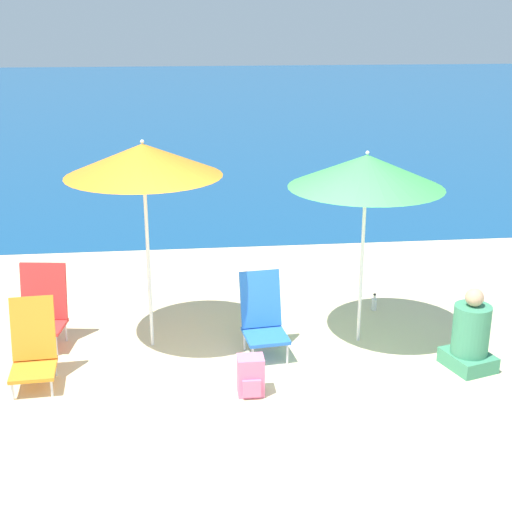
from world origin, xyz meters
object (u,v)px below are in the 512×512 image
(person_seated_near, at_px, (470,337))
(beach_chair_orange, at_px, (33,347))
(beach_umbrella_green, at_px, (366,171))
(backpack_pink, at_px, (251,376))
(beach_chair_red, at_px, (42,306))
(beach_chair_blue, at_px, (263,316))
(beach_umbrella_orange, at_px, (143,160))
(water_bottle, at_px, (374,304))

(person_seated_near, bearing_deg, beach_chair_orange, 160.60)
(beach_umbrella_green, xyz_separation_m, backpack_pink, (-1.29, -1.03, -1.70))
(beach_chair_red, height_order, person_seated_near, beach_chair_red)
(beach_chair_red, bearing_deg, beach_chair_orange, -78.49)
(beach_umbrella_green, xyz_separation_m, beach_chair_blue, (-1.08, -0.16, -1.48))
(beach_umbrella_orange, xyz_separation_m, person_seated_near, (3.20, -0.87, -1.69))
(beach_umbrella_green, height_order, beach_chair_red, beach_umbrella_green)
(beach_umbrella_green, relative_size, beach_chair_orange, 2.55)
(beach_chair_red, relative_size, backpack_pink, 2.31)
(person_seated_near, bearing_deg, beach_chair_blue, 147.03)
(beach_umbrella_orange, xyz_separation_m, beach_chair_orange, (-1.10, -0.69, -1.66))
(beach_chair_blue, distance_m, backpack_pink, 0.93)
(beach_chair_orange, distance_m, backpack_pink, 2.12)
(beach_umbrella_orange, relative_size, backpack_pink, 5.83)
(beach_chair_blue, bearing_deg, beach_umbrella_orange, 159.48)
(beach_umbrella_orange, relative_size, person_seated_near, 2.61)
(beach_umbrella_orange, bearing_deg, backpack_pink, -50.71)
(person_seated_near, xyz_separation_m, water_bottle, (-0.55, 1.54, -0.26))
(backpack_pink, bearing_deg, beach_chair_red, 147.66)
(beach_umbrella_orange, bearing_deg, beach_chair_orange, -148.02)
(beach_umbrella_orange, bearing_deg, beach_chair_red, 171.54)
(beach_umbrella_orange, distance_m, beach_umbrella_green, 2.25)
(water_bottle, bearing_deg, person_seated_near, -70.21)
(beach_umbrella_green, bearing_deg, water_bottle, 63.68)
(beach_umbrella_green, distance_m, backpack_pink, 2.37)
(beach_chair_orange, relative_size, water_bottle, 3.87)
(beach_chair_blue, xyz_separation_m, person_seated_near, (2.03, -0.58, -0.07))
(beach_umbrella_green, distance_m, beach_chair_orange, 3.72)
(backpack_pink, distance_m, water_bottle, 2.50)
(beach_chair_red, bearing_deg, beach_chair_blue, -3.25)
(beach_chair_orange, relative_size, backpack_pink, 2.15)
(beach_chair_orange, distance_m, water_bottle, 4.00)
(beach_chair_red, bearing_deg, water_bottle, 15.45)
(beach_umbrella_green, xyz_separation_m, beach_chair_red, (-3.40, 0.31, -1.45))
(beach_umbrella_orange, distance_m, beach_chair_red, 1.98)
(beach_umbrella_green, relative_size, person_seated_near, 2.45)
(beach_chair_red, height_order, beach_chair_orange, beach_chair_red)
(beach_chair_red, bearing_deg, beach_umbrella_orange, -0.47)
(beach_umbrella_green, relative_size, water_bottle, 9.86)
(water_bottle, bearing_deg, beach_chair_red, -172.54)
(beach_umbrella_orange, distance_m, backpack_pink, 2.38)
(beach_umbrella_orange, relative_size, beach_umbrella_green, 1.06)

